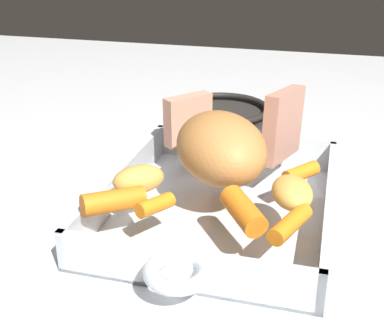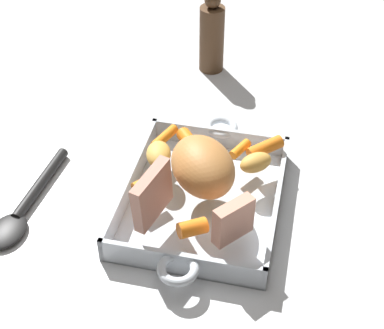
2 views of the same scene
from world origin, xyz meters
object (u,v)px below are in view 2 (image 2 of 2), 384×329
object	(u,v)px
potato_golden_large	(256,163)
baby_carrot_southeast	(192,228)
roast_slice_thin	(152,195)
baby_carrot_center_left	(265,148)
roasting_dish	(202,198)
roast_slice_thick	(233,221)
pepper_mill	(212,36)
baby_carrot_center_right	(165,137)
baby_carrot_long	(146,182)
potato_halved	(159,154)
baby_carrot_northeast	(240,149)
pork_roast	(204,167)
baby_carrot_southwest	(189,141)
serving_spoon	(24,207)

from	to	relation	value
potato_golden_large	baby_carrot_southeast	bearing A→B (deg)	-23.40
roast_slice_thin	baby_carrot_center_left	world-z (taller)	roast_slice_thin
roasting_dish	roast_slice_thick	world-z (taller)	roast_slice_thick
potato_golden_large	pepper_mill	bearing A→B (deg)	-158.00
roasting_dish	baby_carrot_center_right	world-z (taller)	baby_carrot_center_right
baby_carrot_long	baby_carrot_southeast	world-z (taller)	baby_carrot_southeast
baby_carrot_center_right	potato_halved	xyz separation A→B (m)	(0.05, 0.00, 0.01)
roast_slice_thick	potato_golden_large	xyz separation A→B (m)	(-0.15, 0.01, -0.02)
baby_carrot_northeast	baby_carrot_long	xyz separation A→B (m)	(0.11, -0.13, 0.00)
roast_slice_thick	pepper_mill	world-z (taller)	pepper_mill
baby_carrot_northeast	potato_halved	world-z (taller)	potato_halved
roasting_dish	baby_carrot_center_right	distance (m)	0.13
roasting_dish	pork_roast	size ratio (longest dim) A/B	3.00
pork_roast	pepper_mill	world-z (taller)	pepper_mill
roast_slice_thick	baby_carrot_long	xyz separation A→B (m)	(-0.07, -0.15, -0.02)
roast_slice_thin	baby_carrot_southwest	xyz separation A→B (m)	(-0.16, 0.02, -0.03)
potato_halved	pepper_mill	bearing A→B (deg)	177.64
pork_roast	baby_carrot_southeast	bearing A→B (deg)	3.23
roast_slice_thick	baby_carrot_northeast	bearing A→B (deg)	-174.14
pork_roast	pepper_mill	xyz separation A→B (m)	(-0.40, -0.07, -0.00)
pork_roast	roast_slice_thin	size ratio (longest dim) A/B	1.55
baby_carrot_southeast	potato_golden_large	bearing A→B (deg)	156.60
baby_carrot_long	serving_spoon	world-z (taller)	baby_carrot_long
roasting_dish	baby_carrot_center_left	world-z (taller)	baby_carrot_center_left
baby_carrot_southeast	serving_spoon	bearing A→B (deg)	-95.41
pepper_mill	pork_roast	bearing A→B (deg)	9.51
roast_slice_thick	serving_spoon	size ratio (longest dim) A/B	0.27
pork_roast	pepper_mill	size ratio (longest dim) A/B	0.74
pork_roast	serving_spoon	world-z (taller)	pork_roast
roast_slice_thin	serving_spoon	bearing A→B (deg)	-90.80
baby_carrot_long	potato_halved	xyz separation A→B (m)	(-0.06, 0.00, 0.01)
pepper_mill	baby_carrot_center_left	bearing A→B (deg)	26.29
roast_slice_thick	baby_carrot_center_right	distance (m)	0.24
baby_carrot_center_left	potato_golden_large	size ratio (longest dim) A/B	1.12
roast_slice_thin	baby_carrot_northeast	world-z (taller)	roast_slice_thin
roast_slice_thin	baby_carrot_southeast	bearing A→B (deg)	70.03
roast_slice_thin	pepper_mill	world-z (taller)	pepper_mill
baby_carrot_center_left	baby_carrot_long	xyz separation A→B (m)	(0.12, -0.17, -0.00)
potato_halved	pepper_mill	world-z (taller)	pepper_mill
pepper_mill	potato_halved	bearing A→B (deg)	-2.36
baby_carrot_center_left	baby_carrot_southeast	distance (m)	0.21
roast_slice_thick	roasting_dish	bearing A→B (deg)	-146.35
roast_slice_thin	baby_carrot_center_left	bearing A→B (deg)	141.46
baby_carrot_center_right	potato_halved	distance (m)	0.05
roast_slice_thin	serving_spoon	size ratio (longest dim) A/B	0.35
pork_roast	roast_slice_thick	bearing A→B (deg)	33.66
pork_roast	potato_halved	bearing A→B (deg)	-116.71
baby_carrot_center_left	baby_carrot_northeast	size ratio (longest dim) A/B	1.52
baby_carrot_southwest	serving_spoon	size ratio (longest dim) A/B	0.24
baby_carrot_center_left	pepper_mill	xyz separation A→B (m)	(-0.30, -0.15, 0.02)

